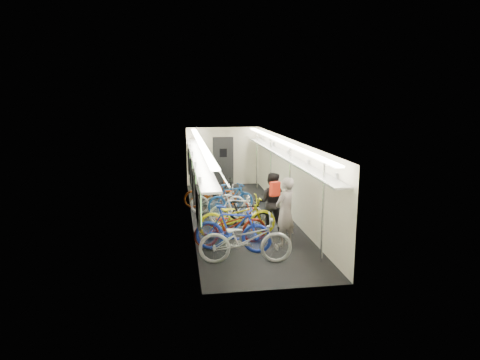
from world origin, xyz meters
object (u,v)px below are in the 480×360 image
object	(u,v)px
bicycle_1	(233,229)
backpack	(275,189)
bicycle_0	(245,239)
passenger_near	(285,212)
passenger_mid	(272,202)

from	to	relation	value
bicycle_1	backpack	bearing A→B (deg)	-31.07
bicycle_0	passenger_near	distance (m)	1.55
bicycle_1	passenger_near	xyz separation A→B (m)	(1.34, 0.25, 0.30)
bicycle_0	passenger_mid	bearing A→B (deg)	-20.62
bicycle_0	bicycle_1	world-z (taller)	bicycle_1
passenger_near	bicycle_1	bearing A→B (deg)	-26.32
bicycle_0	backpack	distance (m)	2.17
bicycle_0	passenger_mid	xyz separation A→B (m)	(1.08, 2.16, 0.27)
bicycle_1	passenger_near	distance (m)	1.39
bicycle_0	backpack	bearing A→B (deg)	-25.57
passenger_near	backpack	world-z (taller)	passenger_near
passenger_mid	passenger_near	bearing A→B (deg)	117.07
backpack	passenger_mid	bearing A→B (deg)	65.24
bicycle_0	backpack	xyz separation A→B (m)	(1.06, 1.74, 0.73)
bicycle_1	passenger_mid	xyz separation A→B (m)	(1.26, 1.43, 0.25)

